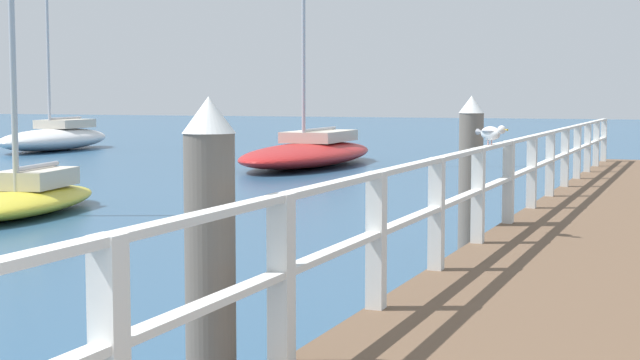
{
  "coord_description": "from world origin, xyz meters",
  "views": [
    {
      "loc": [
        0.85,
        -0.66,
        1.94
      ],
      "look_at": [
        -2.79,
        8.47,
        1.07
      ],
      "focal_mm": 54.19,
      "sensor_mm": 36.0,
      "label": 1
    }
  ],
  "objects_px": {
    "dock_piling_near": "(210,272)",
    "seagull_foreground": "(491,133)",
    "boat_0": "(25,197)",
    "dock_piling_far": "(471,179)",
    "boat_1": "(309,152)",
    "boat_4": "(56,138)"
  },
  "relations": [
    {
      "from": "boat_4",
      "to": "seagull_foreground",
      "type": "bearing_deg",
      "value": 129.17
    },
    {
      "from": "boat_1",
      "to": "dock_piling_far",
      "type": "bearing_deg",
      "value": 116.9
    },
    {
      "from": "dock_piling_near",
      "to": "boat_1",
      "type": "xyz_separation_m",
      "value": [
        -7.6,
        19.9,
        -0.59
      ]
    },
    {
      "from": "boat_0",
      "to": "seagull_foreground",
      "type": "bearing_deg",
      "value": 150.07
    },
    {
      "from": "dock_piling_near",
      "to": "boat_1",
      "type": "relative_size",
      "value": 0.22
    },
    {
      "from": "boat_4",
      "to": "boat_0",
      "type": "bearing_deg",
      "value": 117.82
    },
    {
      "from": "boat_4",
      "to": "boat_1",
      "type": "bearing_deg",
      "value": 154.46
    },
    {
      "from": "boat_0",
      "to": "boat_1",
      "type": "xyz_separation_m",
      "value": [
        0.22,
        11.73,
        0.11
      ]
    },
    {
      "from": "dock_piling_near",
      "to": "dock_piling_far",
      "type": "relative_size",
      "value": 1.0
    },
    {
      "from": "seagull_foreground",
      "to": "dock_piling_near",
      "type": "bearing_deg",
      "value": 33.68
    },
    {
      "from": "dock_piling_near",
      "to": "seagull_foreground",
      "type": "bearing_deg",
      "value": 86.03
    },
    {
      "from": "seagull_foreground",
      "to": "boat_1",
      "type": "xyz_separation_m",
      "value": [
        -7.98,
        14.33,
        -1.16
      ]
    },
    {
      "from": "dock_piling_near",
      "to": "boat_4",
      "type": "bearing_deg",
      "value": 128.6
    },
    {
      "from": "dock_piling_near",
      "to": "boat_4",
      "type": "height_order",
      "value": "boat_4"
    },
    {
      "from": "dock_piling_far",
      "to": "boat_0",
      "type": "xyz_separation_m",
      "value": [
        -7.82,
        1.84,
        -0.7
      ]
    },
    {
      "from": "dock_piling_far",
      "to": "boat_1",
      "type": "relative_size",
      "value": 0.22
    },
    {
      "from": "boat_1",
      "to": "boat_4",
      "type": "height_order",
      "value": "boat_1"
    },
    {
      "from": "seagull_foreground",
      "to": "boat_0",
      "type": "bearing_deg",
      "value": -69.94
    },
    {
      "from": "dock_piling_near",
      "to": "boat_1",
      "type": "height_order",
      "value": "boat_1"
    },
    {
      "from": "boat_0",
      "to": "boat_4",
      "type": "distance_m",
      "value": 18.83
    },
    {
      "from": "dock_piling_near",
      "to": "boat_0",
      "type": "distance_m",
      "value": 11.33
    },
    {
      "from": "dock_piling_far",
      "to": "boat_4",
      "type": "relative_size",
      "value": 0.27
    }
  ]
}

